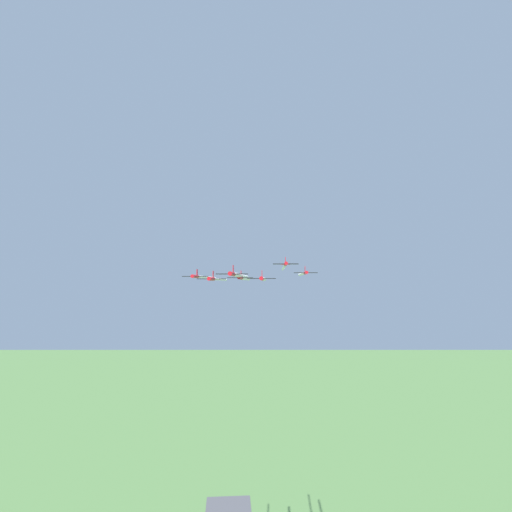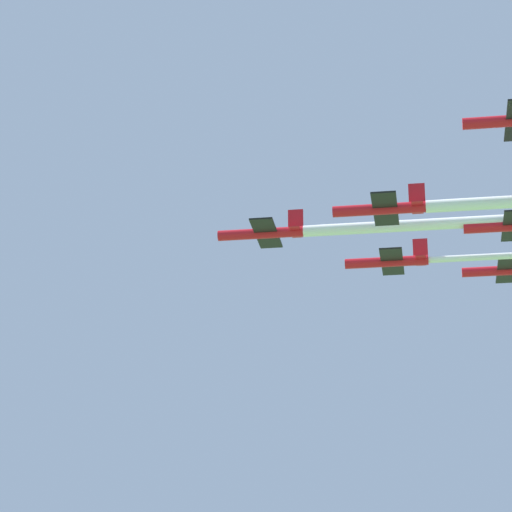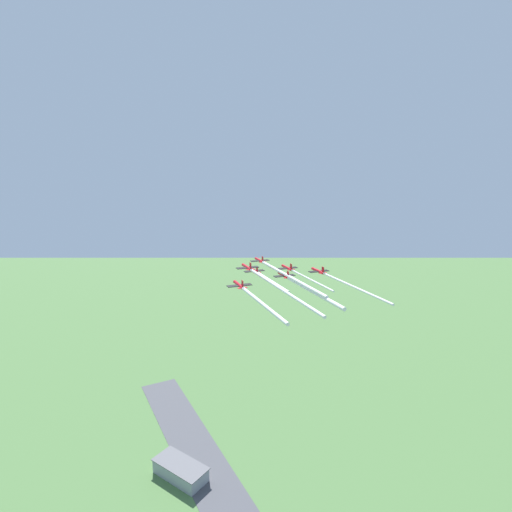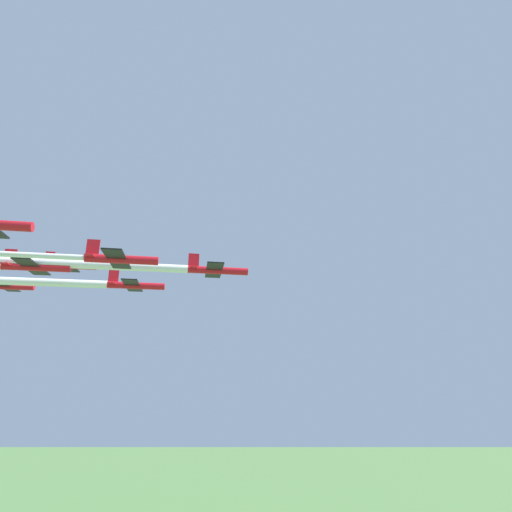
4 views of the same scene
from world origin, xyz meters
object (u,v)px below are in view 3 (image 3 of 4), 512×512
Objects in this scene: hangar at (181,470)px; jet_5 at (318,271)px; jet_3 at (247,267)px; jet_4 at (284,275)px; jet_0 at (260,260)px; jet_6 at (239,285)px; jet_1 at (254,271)px; jet_2 at (287,268)px.

jet_5 is at bearing 168.53° from hangar.
jet_3 reaches higher than jet_4.
jet_4 is at bearing -90.00° from jet_0.
jet_6 is at bearing -161.22° from jet_5.
hangar is at bearing 96.55° from jet_3.
jet_3 is 1.00× the size of jet_6.
jet_4 is 1.00× the size of jet_5.
jet_4 reaches higher than hangar.
jet_4 is at bearing -59.53° from jet_1.
jet_1 is 1.00× the size of jet_3.
jet_3 is 1.00× the size of jet_4.
jet_0 is at bearing 59.53° from jet_3.
hangar is 4.56× the size of jet_0.
jet_6 is (-6.70, 13.77, -2.68)m from jet_3.
jet_3 is at bearing -180.00° from jet_5.
jet_0 reaches higher than hangar.
jet_2 is 40.85m from jet_6.
jet_1 is at bearing 59.53° from jet_3.
jet_1 is 15.32m from jet_4.
jet_1 reaches higher than hangar.
jet_6 is at bearing -120.47° from jet_3.
jet_3 is at bearing -150.46° from jet_2.
jet_6 is (10.49, 39.65, 1.54)m from jet_5.
jet_5 is 1.00× the size of jet_6.
jet_5 is at bearing -29.54° from jet_1.
jet_6 reaches higher than jet_5.
jet_1 is 26.79m from jet_5.
jet_6 is at bearing -120.47° from jet_0.
jet_1 is 30.73m from jet_6.
jet_4 is at bearing 180.00° from jet_5.
jet_0 is 15.36m from jet_2.
jet_4 is (-15.29, 0.84, 0.43)m from jet_1.
jet_6 reaches higher than jet_0.
jet_2 is 15.35m from jet_5.
jet_0 is at bearing 59.53° from jet_1.
jet_2 is at bearing -0.00° from jet_1.
hangar is at bearing 112.13° from jet_5.
jet_0 is 1.00× the size of jet_6.
jet_0 reaches higher than jet_5.
jet_3 is (-95.42, 48.71, 169.21)m from hangar.
jet_0 is 26.41m from jet_4.
jet_6 is (-102.12, 62.49, 166.53)m from hangar.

